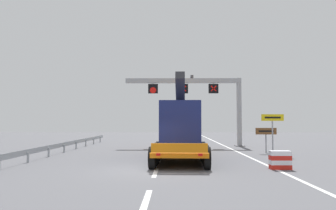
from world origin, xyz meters
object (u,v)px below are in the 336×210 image
object	(u,v)px
crash_barrier_striped	(280,160)
exit_sign_yellow	(273,124)
tourist_info_sign_brown	(266,134)
heavy_haul_truck_orange	(181,127)
overhead_lane_gantry	(199,91)

from	to	relation	value
crash_barrier_striped	exit_sign_yellow	bearing A→B (deg)	75.48
tourist_info_sign_brown	crash_barrier_striped	xyz separation A→B (m)	(-1.69, -8.07, -0.98)
heavy_haul_truck_orange	tourist_info_sign_brown	size ratio (longest dim) A/B	7.53
heavy_haul_truck_orange	tourist_info_sign_brown	distance (m)	6.43
overhead_lane_gantry	exit_sign_yellow	world-z (taller)	overhead_lane_gantry
overhead_lane_gantry	exit_sign_yellow	size ratio (longest dim) A/B	4.01
overhead_lane_gantry	crash_barrier_striped	distance (m)	15.91
overhead_lane_gantry	exit_sign_yellow	distance (m)	10.18
overhead_lane_gantry	tourist_info_sign_brown	xyz separation A→B (m)	(4.40, -6.84, -3.85)
heavy_haul_truck_orange	overhead_lane_gantry	bearing A→B (deg)	75.48
overhead_lane_gantry	heavy_haul_truck_orange	size ratio (longest dim) A/B	0.81
heavy_haul_truck_orange	exit_sign_yellow	world-z (taller)	heavy_haul_truck_orange
tourist_info_sign_brown	crash_barrier_striped	world-z (taller)	tourist_info_sign_brown
exit_sign_yellow	tourist_info_sign_brown	xyz separation A→B (m)	(0.08, 1.83, -0.71)
exit_sign_yellow	tourist_info_sign_brown	world-z (taller)	exit_sign_yellow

